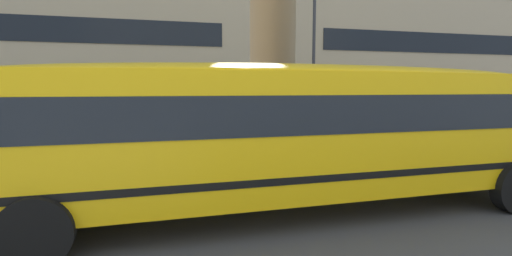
{
  "coord_description": "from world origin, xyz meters",
  "views": [
    {
      "loc": [
        -5.77,
        -8.73,
        2.61
      ],
      "look_at": [
        -3.68,
        -0.74,
        1.72
      ],
      "focal_mm": 26.08,
      "sensor_mm": 36.0,
      "label": 1
    }
  ],
  "objects": [
    {
      "name": "sidewalk_far",
      "position": [
        0.0,
        7.73,
        0.01
      ],
      "size": [
        120.0,
        3.0,
        0.01
      ],
      "primitive_type": "cube",
      "color": "gray",
      "rests_on": "ground_plane"
    },
    {
      "name": "school_bus",
      "position": [
        -3.35,
        -1.49,
        1.84
      ],
      "size": [
        13.88,
        3.29,
        3.09
      ],
      "rotation": [
        0.0,
        0.0,
        3.16
      ],
      "color": "yellow",
      "rests_on": "ground_plane"
    },
    {
      "name": "street_lamp",
      "position": [
        1.05,
        7.03,
        4.31
      ],
      "size": [
        0.44,
        0.44,
        6.8
      ],
      "color": "#38383D",
      "rests_on": "ground_plane"
    },
    {
      "name": "ground_plane",
      "position": [
        0.0,
        0.0,
        0.0
      ],
      "size": [
        400.0,
        400.0,
        0.0
      ],
      "primitive_type": "plane",
      "color": "#424244"
    },
    {
      "name": "apartment_block_far_centre",
      "position": [
        10.46,
        14.91,
        8.25
      ],
      "size": [
        18.91,
        11.42,
        16.5
      ],
      "color": "#C6B28E",
      "rests_on": "ground_plane"
    },
    {
      "name": "apartment_block_far_left",
      "position": [
        -9.97,
        14.56,
        6.65
      ],
      "size": [
        17.19,
        10.71,
        13.3
      ],
      "color": "#C6B28E",
      "rests_on": "ground_plane"
    },
    {
      "name": "lane_centreline",
      "position": [
        0.0,
        0.0,
        0.0
      ],
      "size": [
        110.0,
        0.16,
        0.01
      ],
      "primitive_type": "cube",
      "color": "silver",
      "rests_on": "ground_plane"
    }
  ]
}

